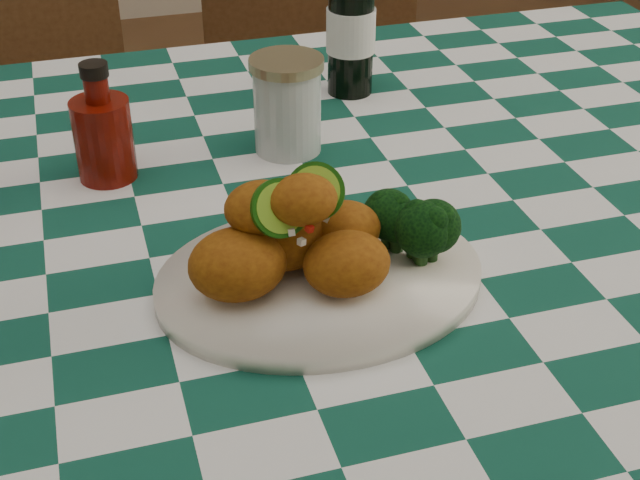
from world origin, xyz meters
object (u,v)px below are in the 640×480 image
object	(u,v)px
beer_bottle	(351,12)
wooden_chair_right	(309,127)
wooden_chair_left	(55,201)
plate	(320,280)
fried_chicken_pile	(300,227)
ketchup_bottle	(101,122)
dining_table	(250,461)
mason_jar	(287,105)

from	to	relation	value
beer_bottle	wooden_chair_right	world-z (taller)	beer_bottle
wooden_chair_left	beer_bottle	bearing A→B (deg)	-51.52
plate	beer_bottle	distance (m)	0.49
fried_chicken_pile	beer_bottle	world-z (taller)	beer_bottle
plate	ketchup_bottle	size ratio (longest dim) A/B	2.26
ketchup_bottle	wooden_chair_left	world-z (taller)	ketchup_bottle
fried_chicken_pile	wooden_chair_right	size ratio (longest dim) A/B	0.17
ketchup_bottle	wooden_chair_left	distance (m)	0.74
dining_table	wooden_chair_right	bearing A→B (deg)	68.42
dining_table	ketchup_bottle	bearing A→B (deg)	135.93
beer_bottle	ketchup_bottle	bearing A→B (deg)	-156.10
fried_chicken_pile	mason_jar	xyz separation A→B (m)	(0.06, 0.29, -0.01)
dining_table	plate	size ratio (longest dim) A/B	5.19
dining_table	mason_jar	xyz separation A→B (m)	(0.10, 0.13, 0.45)
wooden_chair_left	fried_chicken_pile	bearing A→B (deg)	-80.95
plate	mason_jar	xyz separation A→B (m)	(0.05, 0.29, 0.05)
wooden_chair_left	plate	bearing A→B (deg)	-79.82
beer_bottle	wooden_chair_right	distance (m)	0.63
fried_chicken_pile	beer_bottle	distance (m)	0.48
beer_bottle	mason_jar	bearing A→B (deg)	-131.18
fried_chicken_pile	beer_bottle	bearing A→B (deg)	66.27
fried_chicken_pile	wooden_chair_left	distance (m)	1.01
beer_bottle	wooden_chair_left	world-z (taller)	beer_bottle
dining_table	wooden_chair_right	size ratio (longest dim) A/B	1.67
wooden_chair_right	mason_jar	bearing A→B (deg)	-91.40
ketchup_bottle	wooden_chair_right	world-z (taller)	wooden_chair_right
fried_chicken_pile	ketchup_bottle	distance (m)	0.33
mason_jar	wooden_chair_left	size ratio (longest dim) A/B	0.14
dining_table	beer_bottle	bearing A→B (deg)	50.91
dining_table	plate	world-z (taller)	plate
dining_table	beer_bottle	world-z (taller)	beer_bottle
dining_table	ketchup_bottle	size ratio (longest dim) A/B	11.74
ketchup_bottle	wooden_chair_right	size ratio (longest dim) A/B	0.14
fried_chicken_pile	ketchup_bottle	world-z (taller)	ketchup_bottle
beer_bottle	wooden_chair_right	bearing A→B (deg)	81.12
mason_jar	wooden_chair_right	distance (m)	0.75
mason_jar	wooden_chair_right	xyz separation A→B (m)	(0.20, 0.63, -0.35)
plate	wooden_chair_left	bearing A→B (deg)	107.02
plate	wooden_chair_left	world-z (taller)	wooden_chair_left
dining_table	ketchup_bottle	world-z (taller)	ketchup_bottle
wooden_chair_right	wooden_chair_left	bearing A→B (deg)	-158.62
dining_table	ketchup_bottle	distance (m)	0.50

